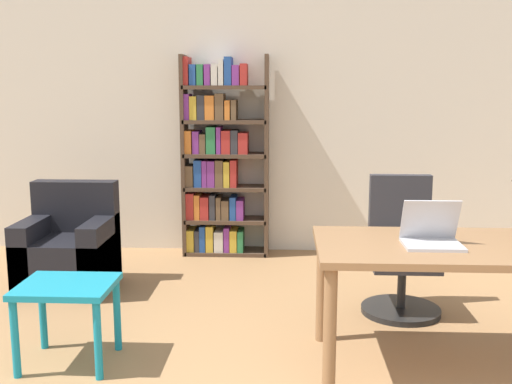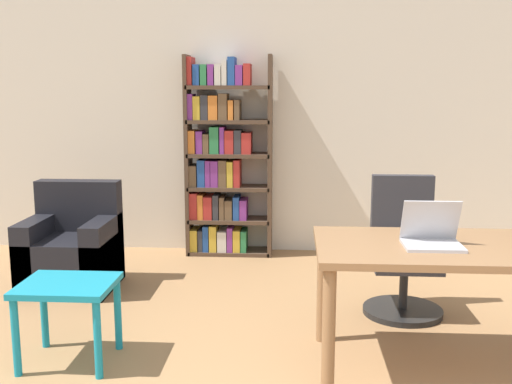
{
  "view_description": "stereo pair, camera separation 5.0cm",
  "coord_description": "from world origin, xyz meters",
  "px_view_note": "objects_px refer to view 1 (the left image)",
  "views": [
    {
      "loc": [
        -0.05,
        -1.29,
        1.6
      ],
      "look_at": [
        -0.22,
        2.2,
        0.99
      ],
      "focal_mm": 42.0,
      "sensor_mm": 36.0,
      "label": 1
    },
    {
      "loc": [
        0.0,
        -1.29,
        1.6
      ],
      "look_at": [
        -0.22,
        2.2,
        0.99
      ],
      "focal_mm": 42.0,
      "sensor_mm": 36.0,
      "label": 2
    }
  ],
  "objects_px": {
    "laptop": "(431,235)",
    "office_chair": "(401,255)",
    "bookshelf": "(218,161)",
    "desk": "(446,261)",
    "armchair": "(69,253)",
    "side_table_blue": "(67,298)"
  },
  "relations": [
    {
      "from": "office_chair",
      "to": "armchair",
      "type": "distance_m",
      "value": 2.59
    },
    {
      "from": "laptop",
      "to": "office_chair",
      "type": "xyz_separation_m",
      "value": [
        0.03,
        0.94,
        -0.38
      ]
    },
    {
      "from": "laptop",
      "to": "office_chair",
      "type": "relative_size",
      "value": 0.32
    },
    {
      "from": "office_chair",
      "to": "side_table_blue",
      "type": "bearing_deg",
      "value": -155.35
    },
    {
      "from": "desk",
      "to": "laptop",
      "type": "height_order",
      "value": "laptop"
    },
    {
      "from": "bookshelf",
      "to": "armchair",
      "type": "bearing_deg",
      "value": -135.38
    },
    {
      "from": "office_chair",
      "to": "bookshelf",
      "type": "height_order",
      "value": "bookshelf"
    },
    {
      "from": "side_table_blue",
      "to": "bookshelf",
      "type": "xyz_separation_m",
      "value": [
        0.62,
        2.39,
        0.51
      ]
    },
    {
      "from": "office_chair",
      "to": "side_table_blue",
      "type": "height_order",
      "value": "office_chair"
    },
    {
      "from": "armchair",
      "to": "side_table_blue",
      "type": "bearing_deg",
      "value": -70.3
    },
    {
      "from": "desk",
      "to": "armchair",
      "type": "relative_size",
      "value": 1.74
    },
    {
      "from": "laptop",
      "to": "armchair",
      "type": "xyz_separation_m",
      "value": [
        -2.53,
        1.3,
        -0.5
      ]
    },
    {
      "from": "armchair",
      "to": "laptop",
      "type": "bearing_deg",
      "value": -27.08
    },
    {
      "from": "laptop",
      "to": "bookshelf",
      "type": "distance_m",
      "value": 2.78
    },
    {
      "from": "office_chair",
      "to": "bookshelf",
      "type": "distance_m",
      "value": 2.11
    },
    {
      "from": "office_chair",
      "to": "armchair",
      "type": "relative_size",
      "value": 1.16
    },
    {
      "from": "bookshelf",
      "to": "desk",
      "type": "bearing_deg",
      "value": -56.6
    },
    {
      "from": "desk",
      "to": "office_chair",
      "type": "bearing_deg",
      "value": 94.45
    },
    {
      "from": "laptop",
      "to": "office_chair",
      "type": "bearing_deg",
      "value": 88.3
    },
    {
      "from": "laptop",
      "to": "side_table_blue",
      "type": "relative_size",
      "value": 0.59
    },
    {
      "from": "desk",
      "to": "laptop",
      "type": "relative_size",
      "value": 4.66
    },
    {
      "from": "office_chair",
      "to": "bookshelf",
      "type": "relative_size",
      "value": 0.51
    }
  ]
}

